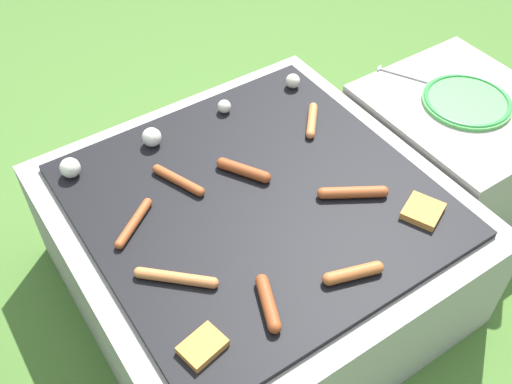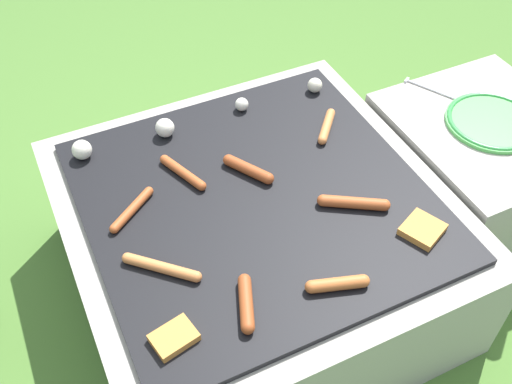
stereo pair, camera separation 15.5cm
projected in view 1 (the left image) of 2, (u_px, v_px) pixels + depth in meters
The scene contains 16 objects.
ground_plane at pixel (256, 283), 1.86m from camera, with size 14.00×14.00×0.00m, color #47702D.
grill at pixel (256, 244), 1.71m from camera, with size 0.99×0.99×0.39m.
side_ledge at pixel (452, 150), 1.99m from camera, with size 0.52×0.57×0.39m.
sausage_front_right at pixel (353, 192), 1.56m from camera, with size 0.17×0.11×0.03m.
sausage_front_left at pixel (243, 170), 1.62m from camera, with size 0.10×0.14×0.03m.
sausage_mid_left at pixel (312, 120), 1.77m from camera, with size 0.11×0.12×0.03m.
sausage_back_right at pixel (176, 278), 1.38m from camera, with size 0.15×0.15×0.03m.
sausage_back_center at pixel (268, 303), 1.33m from camera, with size 0.08×0.15×0.03m.
sausage_back_left at pixel (353, 273), 1.38m from camera, with size 0.15×0.07×0.03m.
sausage_front_center at pixel (134, 223), 1.49m from camera, with size 0.14×0.11×0.02m.
sausage_mid_right at pixel (178, 180), 1.60m from camera, with size 0.08×0.16×0.03m.
bread_slice_center at pixel (203, 346), 1.26m from camera, with size 0.11×0.09×0.02m.
bread_slice_left at pixel (423, 211), 1.52m from camera, with size 0.12×0.12×0.02m.
mushroom_row at pixel (166, 131), 1.72m from camera, with size 0.78×0.07×0.06m.
plate_colorful at pixel (467, 101), 1.84m from camera, with size 0.27×0.27×0.02m.
fork_utensil at pixel (404, 76), 1.94m from camera, with size 0.11×0.19×0.01m.
Camera 1 is at (-0.60, -0.89, 1.54)m, focal length 42.00 mm.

